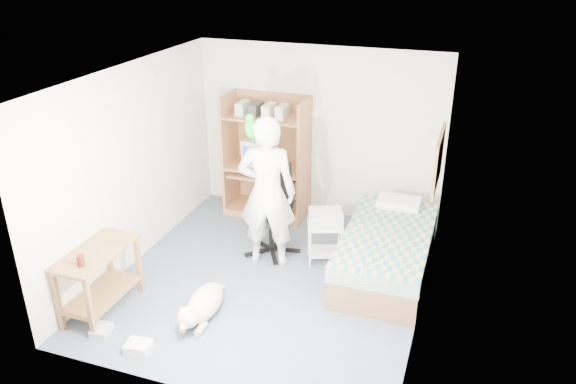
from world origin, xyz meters
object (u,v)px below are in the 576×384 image
(computer_hutch, at_px, (267,161))
(dog, at_px, (202,305))
(side_desk, at_px, (99,272))
(printer_cart, at_px, (325,236))
(office_chair, at_px, (272,221))
(person, at_px, (267,193))
(bed, at_px, (387,251))

(computer_hutch, xyz_separation_m, dog, (0.27, -2.71, -0.65))
(side_desk, distance_m, printer_cart, 2.75)
(office_chair, xyz_separation_m, person, (0.06, -0.31, 0.56))
(office_chair, distance_m, printer_cart, 0.74)
(side_desk, distance_m, office_chair, 2.29)
(person, distance_m, dog, 1.58)
(office_chair, bearing_deg, bed, -12.21)
(side_desk, height_order, person, person)
(computer_hutch, distance_m, person, 1.48)
(bed, height_order, dog, bed)
(side_desk, relative_size, office_chair, 0.85)
(bed, relative_size, side_desk, 2.02)
(side_desk, bearing_deg, printer_cart, 41.60)
(office_chair, distance_m, dog, 1.68)
(side_desk, bearing_deg, bed, 32.50)
(bed, distance_m, printer_cart, 0.80)
(computer_hutch, height_order, printer_cart, computer_hutch)
(printer_cart, bearing_deg, office_chair, 156.59)
(printer_cart, bearing_deg, dog, -139.96)
(computer_hutch, distance_m, side_desk, 3.08)
(person, bearing_deg, bed, 179.81)
(person, distance_m, printer_cart, 0.96)
(computer_hutch, height_order, side_desk, computer_hutch)
(bed, relative_size, person, 1.03)
(person, bearing_deg, side_desk, 38.43)
(bed, bearing_deg, person, -170.11)
(computer_hutch, xyz_separation_m, side_desk, (-0.85, -2.94, -0.33))
(bed, relative_size, office_chair, 1.72)
(computer_hutch, height_order, dog, computer_hutch)
(bed, distance_m, office_chair, 1.54)
(dog, distance_m, printer_cart, 1.86)
(side_desk, height_order, office_chair, office_chair)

